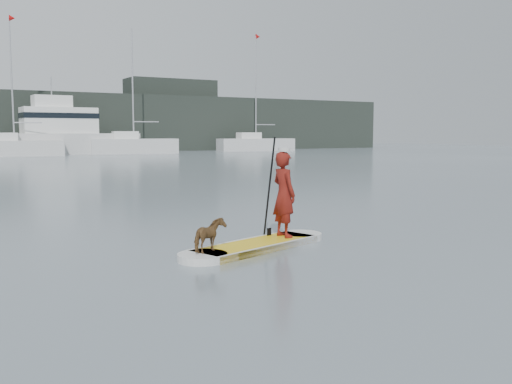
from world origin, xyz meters
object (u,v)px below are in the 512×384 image
dog (209,236)px  sailboat_e (133,145)px  motor_yacht_a (67,133)px  sailboat_d (14,146)px  paddler (284,194)px  sailboat_f (255,143)px  paddleboard (256,246)px

dog → sailboat_e: (13.29, 44.70, 0.45)m
sailboat_e → motor_yacht_a: sailboat_e is taller
dog → sailboat_d: (2.66, 44.07, 0.45)m
paddler → sailboat_d: size_ratio=0.13×
paddler → sailboat_f: sailboat_f is taller
paddleboard → paddler: size_ratio=2.05×
paddleboard → sailboat_d: size_ratio=0.27×
paddleboard → dog: (-1.05, -0.33, 0.33)m
dog → sailboat_d: size_ratio=0.05×
paddleboard → paddler: 1.13m
paddler → sailboat_f: (25.87, 45.76, -0.05)m
paddler → dog: (-1.77, -0.55, -0.51)m
dog → motor_yacht_a: size_ratio=0.05×
paddleboard → sailboat_e: bearing=57.3°
sailboat_e → sailboat_f: sailboat_f is taller
sailboat_d → sailboat_e: 10.64m
sailboat_e → motor_yacht_a: bearing=173.3°
sailboat_e → motor_yacht_a: size_ratio=0.99×
paddler → sailboat_d: sailboat_d is taller
paddleboard → sailboat_f: sailboat_f is taller
sailboat_f → paddler: bearing=-112.1°
dog → sailboat_f: sailboat_f is taller
sailboat_f → motor_yacht_a: 20.14m
sailboat_f → motor_yacht_a: (-20.11, -0.09, 1.13)m
paddler → motor_yacht_a: motor_yacht_a is taller
paddleboard → sailboat_e: (12.24, 44.38, 0.78)m
dog → sailboat_d: sailboat_d is taller
paddler → sailboat_e: 45.63m
sailboat_d → sailboat_e: (10.62, 0.63, -0.00)m
sailboat_e → paddleboard: bearing=-97.3°
sailboat_f → paddleboard: bearing=-112.7°
sailboat_e → motor_yacht_a: 6.07m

